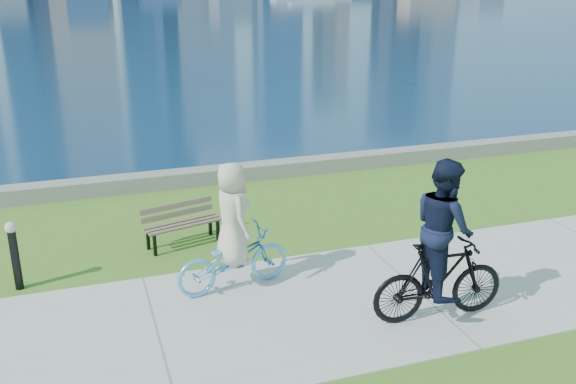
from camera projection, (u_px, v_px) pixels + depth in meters
name	position (u px, v px, depth m)	size (l,w,h in m)	color
ground	(415.00, 290.00, 10.02)	(320.00, 320.00, 0.00)	#39671B
concrete_path	(415.00, 289.00, 10.02)	(80.00, 3.50, 0.02)	#A7A7A2
seawall	(288.00, 168.00, 15.50)	(90.00, 0.50, 0.35)	slate
bay_water	(107.00, 9.00, 74.33)	(320.00, 131.00, 0.01)	#0B2747
park_bench	(181.00, 221.00, 11.56)	(1.48, 0.82, 0.73)	black
bollard_lamp	(14.00, 251.00, 9.86)	(0.18, 0.18, 1.13)	black
cyclist_woman	(233.00, 243.00, 9.81)	(0.97, 1.94, 2.05)	#60B5EA
cyclist_man	(441.00, 254.00, 8.88)	(0.78, 2.00, 2.37)	black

